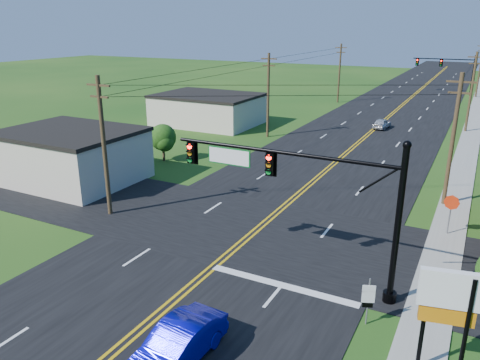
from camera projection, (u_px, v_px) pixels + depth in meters
The scene contains 20 objects.
ground at pixel (118, 345), 18.26m from camera, with size 260.00×260.00×0.00m, color #154112.
road_main at pixel (383, 121), 60.25m from camera, with size 16.00×220.00×0.04m, color black.
road_cross at pixel (253, 230), 28.33m from camera, with size 70.00×10.00×0.04m, color black.
sidewalk at pixel (468, 147), 47.23m from camera, with size 2.00×160.00×0.08m, color gray.
signal_mast_main at pixel (300, 187), 21.56m from camera, with size 11.30×0.60×7.48m.
signal_mast_far at pixel (446, 68), 82.05m from camera, with size 10.98×0.60×7.48m.
cream_bldg_near at pixel (71, 155), 36.84m from camera, with size 10.20×8.20×4.10m.
cream_bldg_far at pixel (208, 109), 57.94m from camera, with size 12.20×9.20×3.70m.
utility_pole_left_a at pixel (104, 144), 29.33m from camera, with size 1.80×0.28×9.00m.
utility_pole_left_b at pixel (268, 94), 50.33m from camera, with size 1.80×0.28×9.00m.
utility_pole_left_c at pixel (339, 72), 73.01m from camera, with size 1.80×0.28×9.00m.
utility_pole_right_a at pixel (453, 138), 30.93m from camera, with size 1.80×0.28×9.00m.
utility_pole_right_b at pixel (471, 91), 52.76m from camera, with size 1.80×0.28×9.00m.
utility_pole_right_c at pixel (480, 69), 77.96m from camera, with size 1.80×0.28×9.00m.
tree_left at pixel (163, 137), 42.21m from camera, with size 2.40×2.40×3.37m.
blue_car at pixel (177, 346), 17.04m from camera, with size 1.61×4.61×1.52m, color #0707AA.
distant_car at pixel (382, 124), 55.59m from camera, with size 1.43×3.54×1.21m, color #BCBCC1.
route_sign at pixel (368, 298), 19.14m from camera, with size 0.51×0.23×2.15m.
stop_sign at pixel (451, 207), 27.23m from camera, with size 0.89×0.18×2.51m.
pylon_sign at pixel (449, 301), 15.76m from camera, with size 2.04×0.69×4.17m.
Camera 1 is at (11.31, -11.30, 11.94)m, focal length 35.00 mm.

